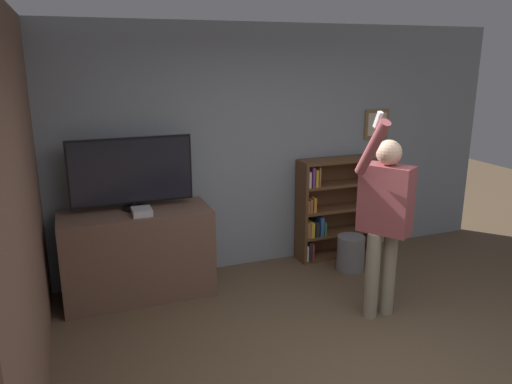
# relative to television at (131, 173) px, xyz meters

# --- Properties ---
(wall_back) EXTENTS (6.32, 0.09, 2.70)m
(wall_back) POSITION_rel_television_xyz_m (1.32, 0.31, 0.09)
(wall_back) COLOR gray
(wall_back) RESTS_ON ground_plane
(wall_side_brick) EXTENTS (0.06, 4.21, 2.70)m
(wall_side_brick) POSITION_rel_television_xyz_m (-0.88, -1.02, 0.09)
(wall_side_brick) COLOR brown
(wall_side_brick) RESTS_ON ground_plane
(tv_ledge) EXTENTS (1.45, 0.60, 0.89)m
(tv_ledge) POSITION_rel_television_xyz_m (0.00, -0.08, -0.82)
(tv_ledge) COLOR brown
(tv_ledge) RESTS_ON ground_plane
(television) EXTENTS (1.18, 0.22, 0.72)m
(television) POSITION_rel_television_xyz_m (0.00, 0.00, 0.00)
(television) COLOR black
(television) RESTS_ON tv_ledge
(game_console) EXTENTS (0.18, 0.20, 0.07)m
(game_console) POSITION_rel_television_xyz_m (0.05, -0.21, -0.34)
(game_console) COLOR silver
(game_console) RESTS_ON tv_ledge
(bookshelf) EXTENTS (0.91, 0.28, 1.20)m
(bookshelf) POSITION_rel_television_xyz_m (2.28, 0.14, -0.67)
(bookshelf) COLOR brown
(bookshelf) RESTS_ON ground_plane
(person) EXTENTS (0.60, 0.56, 1.93)m
(person) POSITION_rel_television_xyz_m (2.03, -1.29, -0.25)
(person) COLOR gray
(person) RESTS_ON ground_plane
(waste_bin) EXTENTS (0.31, 0.31, 0.40)m
(waste_bin) POSITION_rel_television_xyz_m (2.32, -0.31, -1.06)
(waste_bin) COLOR gray
(waste_bin) RESTS_ON ground_plane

